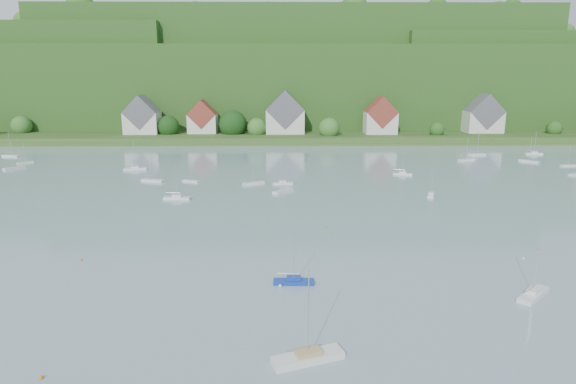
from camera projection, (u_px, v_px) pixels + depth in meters
The scene contains 17 objects.
far_shore_strip at pixel (274, 133), 219.23m from camera, with size 600.00×60.00×3.00m, color #2B4C1C.
forested_ridge at pixel (276, 83), 281.01m from camera, with size 620.00×181.22×69.89m.
village_building_0 at pixel (142, 118), 204.08m from camera, with size 14.00×10.40×16.00m.
village_building_1 at pixel (203, 119), 206.49m from camera, with size 12.00×9.36×14.00m.
village_building_2 at pixel (285, 116), 205.59m from camera, with size 16.00×11.44×18.00m.
village_building_3 at pixel (380, 118), 204.31m from camera, with size 13.00×10.40×15.50m.
village_building_4 at pixel (483, 117), 208.71m from camera, with size 15.00×10.40×16.50m.
near_sailboat_1 at pixel (294, 281), 63.68m from camera, with size 5.34×1.63×7.16m.
near_sailboat_2 at pixel (308, 356), 46.33m from camera, with size 7.21×4.21×9.40m.
near_sailboat_3 at pixel (534, 294), 59.83m from camera, with size 5.62×5.44×8.25m.
mooring_buoy_0 at pixel (41, 379), 43.72m from camera, with size 0.41×0.41×0.41m, color orange.
mooring_buoy_1 at pixel (280, 287), 62.82m from camera, with size 0.46×0.46×0.46m, color silver.
mooring_buoy_2 at pixel (538, 250), 76.21m from camera, with size 0.39×0.39×0.39m, color orange.
mooring_buoy_3 at pixel (326, 228), 87.35m from camera, with size 0.43×0.43×0.43m, color orange.
mooring_buoy_4 at pixel (523, 259), 72.35m from camera, with size 0.40×0.40×0.40m, color silver.
mooring_buoy_5 at pixel (81, 261), 71.77m from camera, with size 0.39×0.39×0.39m, color orange.
far_sailboat_cluster at pixel (297, 170), 139.59m from camera, with size 185.55×64.44×8.71m.
Camera 1 is at (3.67, -19.47, 26.42)m, focal length 30.40 mm.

